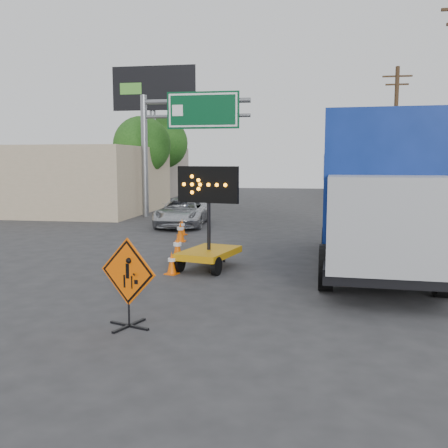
% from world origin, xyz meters
% --- Properties ---
extents(ground, '(100.00, 100.00, 0.00)m').
position_xyz_m(ground, '(0.00, 0.00, 0.00)').
color(ground, '#2D2D30').
rests_on(ground, ground).
extents(curb_right, '(0.40, 60.00, 0.12)m').
position_xyz_m(curb_right, '(7.20, 15.00, 0.06)').
color(curb_right, gray).
rests_on(curb_right, ground).
extents(storefront_left_near, '(14.00, 10.00, 4.00)m').
position_xyz_m(storefront_left_near, '(-14.00, 20.00, 2.00)').
color(storefront_left_near, '#C0A98B').
rests_on(storefront_left_near, ground).
extents(storefront_left_far, '(12.00, 10.00, 4.40)m').
position_xyz_m(storefront_left_far, '(-15.00, 34.00, 2.20)').
color(storefront_left_far, gray).
rests_on(storefront_left_far, ground).
extents(highway_gantry, '(6.18, 0.38, 6.90)m').
position_xyz_m(highway_gantry, '(-4.43, 17.96, 5.07)').
color(highway_gantry, slate).
rests_on(highway_gantry, ground).
extents(billboard, '(6.10, 0.54, 9.85)m').
position_xyz_m(billboard, '(-8.35, 25.87, 7.35)').
color(billboard, slate).
rests_on(billboard, ground).
extents(utility_pole_far, '(1.80, 0.26, 9.00)m').
position_xyz_m(utility_pole_far, '(8.00, 24.00, 4.68)').
color(utility_pole_far, '#442D1D').
rests_on(utility_pole_far, ground).
extents(tree_left_near, '(3.71, 3.71, 6.03)m').
position_xyz_m(tree_left_near, '(-8.00, 22.00, 4.16)').
color(tree_left_near, '#442D1D').
rests_on(tree_left_near, ground).
extents(tree_left_far, '(4.10, 4.10, 6.66)m').
position_xyz_m(tree_left_far, '(-9.00, 30.00, 4.60)').
color(tree_left_far, '#442D1D').
rests_on(tree_left_far, ground).
extents(construction_sign, '(1.22, 0.88, 1.71)m').
position_xyz_m(construction_sign, '(-0.70, -0.53, 0.90)').
color(construction_sign, black).
rests_on(construction_sign, ground).
extents(arrow_board, '(1.85, 2.34, 2.99)m').
position_xyz_m(arrow_board, '(-0.21, 4.79, 0.67)').
color(arrow_board, '#C5840A').
rests_on(arrow_board, ground).
extents(pickup_truck, '(2.58, 4.96, 1.33)m').
position_xyz_m(pickup_truck, '(-3.38, 14.21, 0.67)').
color(pickup_truck, '#B6B9BE').
rests_on(pickup_truck, ground).
extents(box_truck, '(3.31, 9.38, 4.40)m').
position_xyz_m(box_truck, '(4.53, 5.90, 1.99)').
color(box_truck, black).
rests_on(box_truck, ground).
extents(cone_a, '(0.41, 0.41, 0.64)m').
position_xyz_m(cone_a, '(-1.09, 3.92, 0.32)').
color(cone_a, '#F25A05').
rests_on(cone_a, ground).
extents(cone_b, '(0.48, 0.48, 0.73)m').
position_xyz_m(cone_b, '(-2.41, 3.85, 0.36)').
color(cone_b, '#F25A05').
rests_on(cone_b, ground).
extents(cone_c, '(0.53, 0.53, 0.79)m').
position_xyz_m(cone_c, '(-1.46, 5.96, 0.39)').
color(cone_c, '#F25A05').
rests_on(cone_c, ground).
extents(cone_d, '(0.45, 0.45, 0.80)m').
position_xyz_m(cone_d, '(-2.29, 9.55, 0.40)').
color(cone_d, '#F25A05').
rests_on(cone_d, ground).
extents(cone_e, '(0.43, 0.43, 0.70)m').
position_xyz_m(cone_e, '(-2.66, 11.27, 0.35)').
color(cone_e, '#F25A05').
rests_on(cone_e, ground).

